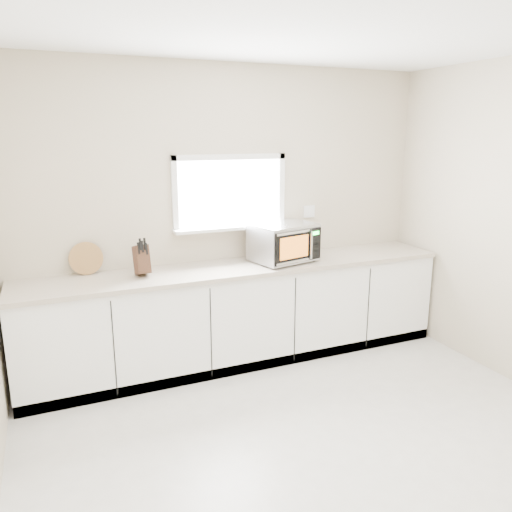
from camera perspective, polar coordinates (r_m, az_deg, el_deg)
ground at (r=3.54m, az=9.41°, el=-22.43°), size 4.00×4.00×0.00m
back_wall at (r=4.71m, az=-3.03°, el=5.02°), size 4.00×0.17×2.70m
cabinets at (r=4.68m, az=-1.63°, el=-6.74°), size 3.92×0.60×0.88m
countertop at (r=4.53m, az=-1.62°, el=-1.33°), size 3.92×0.64×0.04m
microwave at (r=4.63m, az=3.18°, el=1.62°), size 0.64×0.55×0.36m
knife_block at (r=4.28m, az=-12.94°, el=-0.35°), size 0.12×0.23×0.33m
cutting_board at (r=4.45m, az=-18.85°, el=-0.25°), size 0.28×0.07×0.28m
coffee_grinder at (r=4.66m, az=-0.02°, el=0.56°), size 0.12×0.12×0.19m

